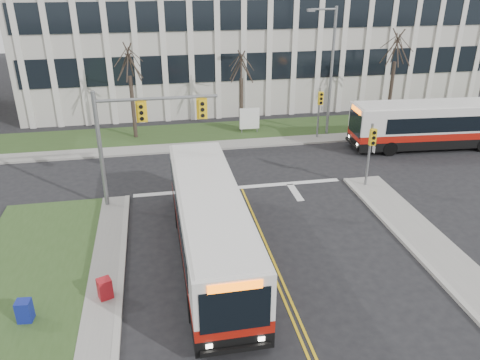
% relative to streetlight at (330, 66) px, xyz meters
% --- Properties ---
extents(ground, '(120.00, 120.00, 0.00)m').
position_rel_streetlight_xyz_m(ground, '(-8.03, -16.20, -5.19)').
color(ground, black).
rests_on(ground, ground).
extents(sidewalk_cross, '(44.00, 1.60, 0.14)m').
position_rel_streetlight_xyz_m(sidewalk_cross, '(-3.03, -1.00, -5.12)').
color(sidewalk_cross, '#9E9B93').
rests_on(sidewalk_cross, ground).
extents(building_lawn, '(44.00, 5.00, 0.12)m').
position_rel_streetlight_xyz_m(building_lawn, '(-3.03, 1.80, -5.13)').
color(building_lawn, '#30491F').
rests_on(building_lawn, ground).
extents(office_building, '(40.00, 16.00, 12.00)m').
position_rel_streetlight_xyz_m(office_building, '(-3.03, 13.80, 0.81)').
color(office_building, beige).
rests_on(office_building, ground).
extents(mast_arm_signal, '(6.11, 0.38, 6.20)m').
position_rel_streetlight_xyz_m(mast_arm_signal, '(-13.65, -9.04, -0.94)').
color(mast_arm_signal, slate).
rests_on(mast_arm_signal, ground).
extents(signal_pole_near, '(0.34, 0.39, 3.80)m').
position_rel_streetlight_xyz_m(signal_pole_near, '(-0.83, -9.30, -2.69)').
color(signal_pole_near, slate).
rests_on(signal_pole_near, ground).
extents(signal_pole_far, '(0.34, 0.39, 3.80)m').
position_rel_streetlight_xyz_m(signal_pole_far, '(-0.83, -0.80, -2.69)').
color(signal_pole_far, slate).
rests_on(signal_pole_far, ground).
extents(streetlight, '(2.15, 0.25, 9.20)m').
position_rel_streetlight_xyz_m(streetlight, '(0.00, 0.00, 0.00)').
color(streetlight, slate).
rests_on(streetlight, ground).
extents(directory_sign, '(1.50, 0.12, 2.00)m').
position_rel_streetlight_xyz_m(directory_sign, '(-5.53, 1.30, -4.02)').
color(directory_sign, slate).
rests_on(directory_sign, ground).
extents(tree_left, '(1.80, 1.80, 7.70)m').
position_rel_streetlight_xyz_m(tree_left, '(-14.03, 1.80, 0.32)').
color(tree_left, '#42352B').
rests_on(tree_left, ground).
extents(tree_mid, '(1.80, 1.80, 6.82)m').
position_rel_streetlight_xyz_m(tree_mid, '(-6.03, 2.00, -0.31)').
color(tree_mid, '#42352B').
rests_on(tree_mid, ground).
extents(tree_right, '(1.80, 1.80, 8.25)m').
position_rel_streetlight_xyz_m(tree_right, '(5.97, 1.80, 0.71)').
color(tree_right, '#42352B').
rests_on(tree_right, ground).
extents(bus_main, '(2.67, 11.91, 3.17)m').
position_rel_streetlight_xyz_m(bus_main, '(-10.55, -14.83, -3.61)').
color(bus_main, silver).
rests_on(bus_main, ground).
extents(bus_cross, '(11.95, 3.34, 3.15)m').
position_rel_streetlight_xyz_m(bus_cross, '(6.64, -3.96, -3.62)').
color(bus_cross, silver).
rests_on(bus_cross, ground).
extents(newspaper_box_blue, '(0.54, 0.49, 0.95)m').
position_rel_streetlight_xyz_m(newspaper_box_blue, '(-17.53, -17.68, -4.72)').
color(newspaper_box_blue, navy).
rests_on(newspaper_box_blue, ground).
extents(newspaper_box_red, '(0.63, 0.60, 0.95)m').
position_rel_streetlight_xyz_m(newspaper_box_red, '(-14.83, -16.92, -4.72)').
color(newspaper_box_red, '#A5151D').
rests_on(newspaper_box_red, ground).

